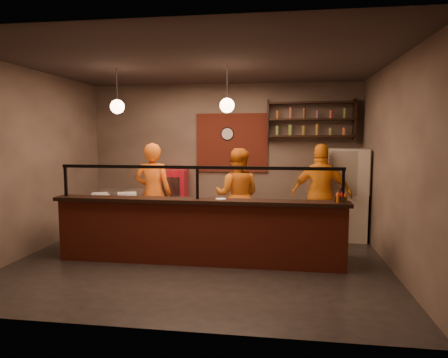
% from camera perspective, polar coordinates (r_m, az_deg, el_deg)
% --- Properties ---
extents(floor, '(6.00, 6.00, 0.00)m').
position_cam_1_polar(floor, '(6.84, -3.20, -11.28)').
color(floor, black).
rests_on(floor, ground).
extents(ceiling, '(6.00, 6.00, 0.00)m').
position_cam_1_polar(ceiling, '(6.63, -3.37, 16.15)').
color(ceiling, '#362D2A').
rests_on(ceiling, wall_back).
extents(wall_back, '(6.00, 0.00, 6.00)m').
position_cam_1_polar(wall_back, '(9.00, -0.10, 3.28)').
color(wall_back, '#786658').
rests_on(wall_back, floor).
extents(wall_left, '(0.00, 5.00, 5.00)m').
position_cam_1_polar(wall_left, '(7.72, -25.68, 2.22)').
color(wall_left, '#786658').
rests_on(wall_left, floor).
extents(wall_right, '(0.00, 5.00, 5.00)m').
position_cam_1_polar(wall_right, '(6.63, 23.05, 1.79)').
color(wall_right, '#786658').
rests_on(wall_right, floor).
extents(wall_front, '(6.00, 0.00, 6.00)m').
position_cam_1_polar(wall_front, '(4.13, -10.22, -0.12)').
color(wall_front, '#786658').
rests_on(wall_front, floor).
extents(brick_patch, '(1.60, 0.04, 1.30)m').
position_cam_1_polar(brick_patch, '(8.93, 1.14, 5.18)').
color(brick_patch, maroon).
rests_on(brick_patch, wall_back).
extents(service_counter, '(4.60, 0.25, 1.00)m').
position_cam_1_polar(service_counter, '(6.42, -3.76, -7.81)').
color(service_counter, maroon).
rests_on(service_counter, floor).
extents(counter_ledge, '(4.70, 0.37, 0.06)m').
position_cam_1_polar(counter_ledge, '(6.31, -3.80, -3.13)').
color(counter_ledge, black).
rests_on(counter_ledge, service_counter).
extents(worktop_cabinet, '(4.60, 0.75, 0.85)m').
position_cam_1_polar(worktop_cabinet, '(6.91, -2.89, -7.43)').
color(worktop_cabinet, gray).
rests_on(worktop_cabinet, floor).
extents(worktop, '(4.60, 0.75, 0.05)m').
position_cam_1_polar(worktop, '(6.82, -2.91, -3.76)').
color(worktop, beige).
rests_on(worktop, worktop_cabinet).
extents(sneeze_guard, '(4.50, 0.05, 0.52)m').
position_cam_1_polar(sneeze_guard, '(6.27, -3.82, -0.06)').
color(sneeze_guard, white).
rests_on(sneeze_guard, counter_ledge).
extents(wall_shelving, '(1.84, 0.28, 0.85)m').
position_cam_1_polar(wall_shelving, '(8.74, 12.27, 8.31)').
color(wall_shelving, black).
rests_on(wall_shelving, wall_back).
extents(wall_clock, '(0.30, 0.04, 0.30)m').
position_cam_1_polar(wall_clock, '(8.94, 0.50, 6.47)').
color(wall_clock, black).
rests_on(wall_clock, wall_back).
extents(pendant_left, '(0.24, 0.24, 0.77)m').
position_cam_1_polar(pendant_left, '(7.18, -14.99, 9.97)').
color(pendant_left, black).
rests_on(pendant_left, ceiling).
extents(pendant_right, '(0.24, 0.24, 0.77)m').
position_cam_1_polar(pendant_right, '(6.68, 0.44, 10.48)').
color(pendant_right, black).
rests_on(pendant_right, ceiling).
extents(cook_left, '(0.71, 0.48, 1.92)m').
position_cam_1_polar(cook_left, '(7.72, -10.09, -2.04)').
color(cook_left, orange).
rests_on(cook_left, floor).
extents(cook_mid, '(0.92, 0.74, 1.82)m').
position_cam_1_polar(cook_mid, '(7.70, 1.90, -2.36)').
color(cook_mid, '#C66212').
rests_on(cook_mid, floor).
extents(cook_right, '(1.16, 0.57, 1.91)m').
position_cam_1_polar(cook_right, '(7.69, 13.73, -2.21)').
color(cook_right, orange).
rests_on(cook_right, floor).
extents(fridge, '(0.82, 0.77, 1.80)m').
position_cam_1_polar(fridge, '(8.28, 17.17, -2.10)').
color(fridge, beige).
rests_on(fridge, floor).
extents(red_cooler, '(0.58, 0.54, 1.32)m').
position_cam_1_polar(red_cooler, '(8.97, -7.14, -2.83)').
color(red_cooler, '#B90C1E').
rests_on(red_cooler, floor).
extents(pizza_dough, '(0.62, 0.62, 0.01)m').
position_cam_1_polar(pizza_dough, '(6.91, -6.76, -3.40)').
color(pizza_dough, beige).
rests_on(pizza_dough, worktop).
extents(prep_tub_a, '(0.33, 0.29, 0.13)m').
position_cam_1_polar(prep_tub_a, '(7.51, -17.33, -2.41)').
color(prep_tub_a, white).
rests_on(prep_tub_a, worktop).
extents(prep_tub_b, '(0.39, 0.36, 0.16)m').
position_cam_1_polar(prep_tub_b, '(7.22, -13.69, -2.53)').
color(prep_tub_b, silver).
rests_on(prep_tub_b, worktop).
extents(prep_tub_c, '(0.33, 0.29, 0.14)m').
position_cam_1_polar(prep_tub_c, '(7.19, -17.15, -2.76)').
color(prep_tub_c, white).
rests_on(prep_tub_c, worktop).
extents(rolling_pin, '(0.32, 0.08, 0.05)m').
position_cam_1_polar(rolling_pin, '(7.17, -13.19, -3.01)').
color(rolling_pin, yellow).
rests_on(rolling_pin, worktop).
extents(condiment_caddy, '(0.19, 0.17, 0.09)m').
position_cam_1_polar(condiment_caddy, '(6.24, 16.41, -2.78)').
color(condiment_caddy, black).
rests_on(condiment_caddy, counter_ledge).
extents(pepper_mill, '(0.06, 0.06, 0.22)m').
position_cam_1_polar(pepper_mill, '(6.27, 16.38, -2.13)').
color(pepper_mill, black).
rests_on(pepper_mill, counter_ledge).
extents(small_plate, '(0.16, 0.16, 0.01)m').
position_cam_1_polar(small_plate, '(6.26, -0.46, -2.87)').
color(small_plate, white).
rests_on(small_plate, counter_ledge).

